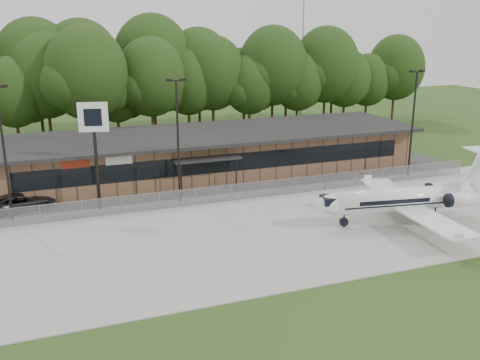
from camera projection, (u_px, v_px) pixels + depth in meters
name	position (u px, v px, depth m)	size (l,w,h in m)	color
ground	(331.00, 276.00, 31.64)	(160.00, 160.00, 0.00)	#314418
apron	(276.00, 229.00, 38.83)	(64.00, 18.00, 0.08)	#9E9B93
parking_lot	(225.00, 186.00, 49.17)	(50.00, 9.00, 0.06)	#383835
terminal	(210.00, 152.00, 52.56)	(41.00, 11.65, 4.30)	brown
fence	(242.00, 192.00, 44.91)	(46.00, 0.04, 1.52)	gray
treeline	(167.00, 80.00, 67.30)	(72.00, 12.00, 15.00)	#1A3410
radio_mast	(303.00, 37.00, 78.66)	(0.20, 0.20, 25.00)	gray
light_pole_left	(3.00, 144.00, 38.77)	(1.55, 0.30, 10.23)	black
light_pole_mid	(178.00, 132.00, 43.12)	(1.55, 0.30, 10.23)	black
light_pole_right	(413.00, 115.00, 50.83)	(1.55, 0.30, 10.23)	black
business_jet	(410.00, 199.00, 39.49)	(15.50, 13.89, 5.22)	white
suv	(20.00, 202.00, 42.34)	(2.46, 5.35, 1.49)	#2A2A2C
pole_sign	(94.00, 129.00, 41.03)	(2.26, 0.78, 8.62)	black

